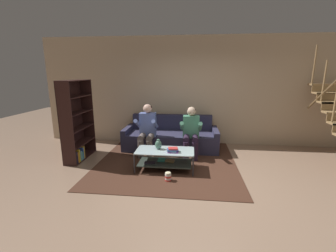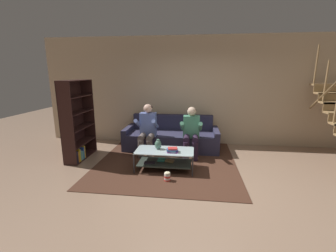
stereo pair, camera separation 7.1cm
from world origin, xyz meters
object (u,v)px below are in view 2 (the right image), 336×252
object	(u,v)px
book_stack	(172,150)
bookshelf	(76,127)
couch	(171,138)
coffee_table	(164,157)
person_seated_right	(191,130)
popcorn_tub	(167,176)
person_seated_left	(147,128)
vase	(158,144)

from	to	relation	value
book_stack	bookshelf	distance (m)	2.32
couch	coffee_table	distance (m)	1.37
person_seated_right	popcorn_tub	distance (m)	1.50
person_seated_left	person_seated_right	size ratio (longest dim) A/B	1.04
person_seated_right	person_seated_left	bearing A→B (deg)	179.76
person_seated_right	bookshelf	xyz separation A→B (m)	(-2.59, -0.44, 0.11)
book_stack	bookshelf	xyz separation A→B (m)	(-2.25, 0.47, 0.30)
person_seated_left	vase	bearing A→B (deg)	-63.32
couch	person_seated_right	distance (m)	0.83
book_stack	popcorn_tub	world-z (taller)	book_stack
person_seated_left	vase	distance (m)	0.88
couch	popcorn_tub	world-z (taller)	couch
person_seated_left	vase	xyz separation A→B (m)	(0.39, -0.77, -0.15)
popcorn_tub	vase	bearing A→B (deg)	114.71
person_seated_left	popcorn_tub	bearing A→B (deg)	-64.15
couch	popcorn_tub	size ratio (longest dim) A/B	13.48
person_seated_left	person_seated_right	xyz separation A→B (m)	(1.04, -0.00, -0.02)
vase	coffee_table	bearing A→B (deg)	-22.03
book_stack	bookshelf	bearing A→B (deg)	168.10
coffee_table	couch	bearing A→B (deg)	90.14
person_seated_right	book_stack	xyz separation A→B (m)	(-0.34, -0.91, -0.18)
person_seated_right	vase	xyz separation A→B (m)	(-0.66, -0.77, -0.13)
person_seated_left	bookshelf	world-z (taller)	bookshelf
person_seated_left	book_stack	xyz separation A→B (m)	(0.70, -0.91, -0.21)
bookshelf	popcorn_tub	xyz separation A→B (m)	(2.20, -0.90, -0.66)
vase	bookshelf	distance (m)	1.98
coffee_table	popcorn_tub	bearing A→B (deg)	-76.38
couch	bookshelf	bearing A→B (deg)	-154.71
coffee_table	person_seated_right	bearing A→B (deg)	57.78
person_seated_right	vase	world-z (taller)	person_seated_right
coffee_table	book_stack	xyz separation A→B (m)	(0.17, -0.09, 0.18)
vase	book_stack	distance (m)	0.35
book_stack	bookshelf	world-z (taller)	bookshelf
person_seated_left	popcorn_tub	size ratio (longest dim) A/B	6.83
coffee_table	popcorn_tub	world-z (taller)	coffee_table
person_seated_right	popcorn_tub	world-z (taller)	person_seated_right
couch	coffee_table	bearing A→B (deg)	-89.86
person_seated_right	vase	size ratio (longest dim) A/B	5.63
book_stack	couch	bearing A→B (deg)	96.93
couch	bookshelf	xyz separation A→B (m)	(-2.07, -0.98, 0.47)
couch	bookshelf	distance (m)	2.34
bookshelf	popcorn_tub	distance (m)	2.47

